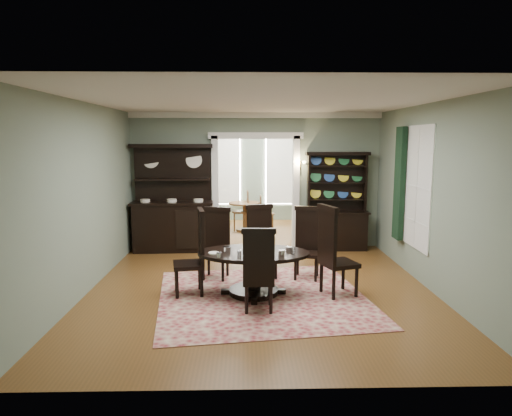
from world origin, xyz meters
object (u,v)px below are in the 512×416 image
Objects in this scene: sideboard at (173,214)px; parlor_table at (245,212)px; welsh_dresser at (336,214)px; dining_table at (253,265)px.

sideboard is 2.62m from parlor_table.
sideboard is at bearing -178.48° from welsh_dresser.
welsh_dresser is 2.59× the size of parlor_table.
sideboard is (-1.71, 2.96, 0.33)m from dining_table.
welsh_dresser is (3.60, 0.04, -0.03)m from sideboard.
sideboard is 3.60m from welsh_dresser.
parlor_table is at bearing 50.73° from sideboard.
welsh_dresser is (1.90, 3.00, 0.30)m from dining_table.
dining_table is at bearing -62.28° from sideboard.
welsh_dresser is at bearing -1.64° from sideboard.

